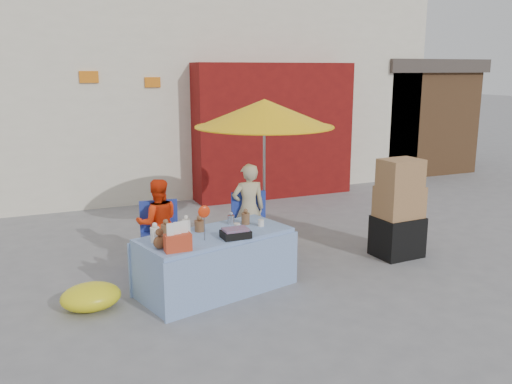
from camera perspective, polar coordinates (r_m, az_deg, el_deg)
name	(u,v)px	position (r m, az deg, el deg)	size (l,w,h in m)	color
ground	(256,289)	(6.37, -0.02, -10.12)	(80.00, 80.00, 0.00)	slate
backdrop	(148,41)	(13.23, -11.30, 15.28)	(14.00, 8.00, 7.80)	silver
market_table	(215,261)	(6.23, -4.32, -7.29)	(1.91, 1.24, 1.07)	#8AAFDD
chair_left	(162,250)	(6.99, -9.91, -5.98)	(0.54, 0.53, 0.85)	#213599
chair_right	(252,238)	(7.35, -0.37, -4.82)	(0.54, 0.53, 0.85)	#213599
vendor_orange	(158,223)	(7.02, -10.28, -3.23)	(0.55, 0.43, 1.14)	red
vendor_beige	(248,209)	(7.37, -0.80, -1.79)	(0.46, 0.30, 1.25)	#C1B389
umbrella	(264,114)	(7.41, 0.89, 8.23)	(1.90, 1.90, 2.09)	gray
box_stack	(399,212)	(7.50, 14.77, -2.05)	(0.63, 0.53, 1.34)	black
tarp_bundle	(91,297)	(6.07, -16.99, -10.51)	(0.63, 0.50, 0.28)	yellow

